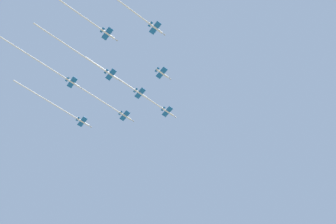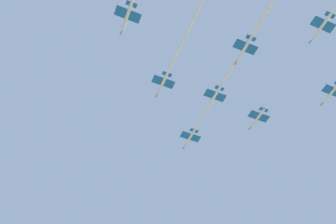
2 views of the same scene
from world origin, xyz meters
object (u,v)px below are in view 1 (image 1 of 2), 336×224
at_px(jet_center_rear, 134,12).
at_px(jet_port_trail, 88,59).
at_px(jet_tail_end, 88,20).
at_px(jet_starboard_trail, 50,68).
at_px(jet_lead, 146,97).
at_px(jet_starboard_outer, 62,109).
at_px(jet_port_inner, 110,106).
at_px(jet_port_outer, 125,83).
at_px(jet_starboard_inner, 163,74).

relative_size(jet_center_rear, jet_port_trail, 0.93).
height_order(jet_center_rear, jet_tail_end, jet_tail_end).
xyz_separation_m(jet_center_rear, jet_port_trail, (-10.43, 35.16, -1.53)).
bearing_deg(jet_starboard_trail, jet_tail_end, 3.52).
height_order(jet_lead, jet_starboard_outer, jet_lead).
height_order(jet_lead, jet_port_inner, jet_port_inner).
bearing_deg(jet_port_outer, jet_starboard_outer, -151.38).
relative_size(jet_port_inner, jet_starboard_inner, 4.15).
bearing_deg(jet_starboard_outer, jet_tail_end, -16.54).
height_order(jet_starboard_trail, jet_tail_end, jet_tail_end).
height_order(jet_starboard_inner, jet_starboard_trail, jet_starboard_trail).
xyz_separation_m(jet_lead, jet_port_outer, (-14.66, -2.12, 0.26)).
bearing_deg(jet_starboard_trail, jet_starboard_outer, 134.60).
bearing_deg(jet_center_rear, jet_port_outer, 151.80).
bearing_deg(jet_tail_end, jet_port_outer, 116.77).
height_order(jet_starboard_outer, jet_port_trail, jet_port_trail).
xyz_separation_m(jet_lead, jet_starboard_inner, (0.77, -18.22, -0.29)).
distance_m(jet_starboard_inner, jet_port_trail, 41.84).
bearing_deg(jet_starboard_outer, jet_port_trail, -7.75).
bearing_deg(jet_port_trail, jet_port_inner, 124.51).
height_order(jet_port_trail, jet_tail_end, jet_tail_end).
distance_m(jet_port_inner, jet_starboard_inner, 38.02).
bearing_deg(jet_tail_end, jet_lead, 109.66).
bearing_deg(jet_tail_end, jet_center_rear, 42.31).
height_order(jet_port_inner, jet_starboard_inner, jet_port_inner).
xyz_separation_m(jet_port_inner, jet_starboard_inner, (16.40, -34.29, -0.83)).
bearing_deg(jet_tail_end, jet_port_trail, 148.24).
relative_size(jet_lead, jet_center_rear, 1.09).
bearing_deg(jet_port_trail, jet_starboard_outer, 172.25).
xyz_separation_m(jet_port_outer, jet_starboard_trail, (-40.41, 12.48, 0.29)).
distance_m(jet_port_outer, jet_starboard_outer, 41.37).
bearing_deg(jet_lead, jet_tail_end, -70.34).
height_order(jet_starboard_outer, jet_center_rear, jet_center_rear).
bearing_deg(jet_lead, jet_port_trail, -90.00).
bearing_deg(jet_port_trail, jet_tail_end, -31.76).
relative_size(jet_port_trail, jet_starboard_trail, 1.05).
bearing_deg(jet_center_rear, jet_tail_end, -137.69).
bearing_deg(jet_starboard_inner, jet_tail_end, -90.00).
bearing_deg(jet_port_inner, jet_starboard_inner, 17.31).
bearing_deg(jet_starboard_inner, jet_port_trail, -115.70).
bearing_deg(jet_starboard_outer, jet_center_rear, 0.27).
bearing_deg(jet_center_rear, jet_port_trail, -171.72).
relative_size(jet_starboard_trail, jet_tail_end, 1.11).
bearing_deg(jet_starboard_outer, jet_port_inner, 49.77).
bearing_deg(jet_port_outer, jet_lead, 90.00).
bearing_deg(jet_tail_end, jet_starboard_trail, -176.48).
bearing_deg(jet_center_rear, jet_starboard_outer, -179.73).
bearing_deg(jet_port_outer, jet_starboard_inner, 35.53).
height_order(jet_starboard_inner, jet_port_trail, jet_starboard_inner).
relative_size(jet_lead, jet_starboard_outer, 1.07).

